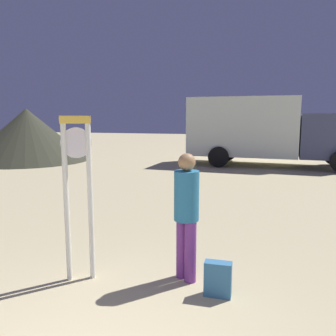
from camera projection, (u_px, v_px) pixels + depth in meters
The scene contains 5 objects.
standing_clock at pixel (78, 182), 4.56m from camera, with size 0.39×0.26×2.22m.
person_near_clock at pixel (186, 211), 4.59m from camera, with size 0.33×0.33×1.74m.
backpack at pixel (218, 279), 4.27m from camera, with size 0.33×0.19×0.44m.
box_truck_near at pixel (259, 129), 15.45m from camera, with size 6.96×3.01×3.04m.
dome_tent at pixel (27, 135), 17.14m from camera, with size 5.94×5.94×2.59m.
Camera 1 is at (1.39, -1.95, 2.22)m, focal length 36.83 mm.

